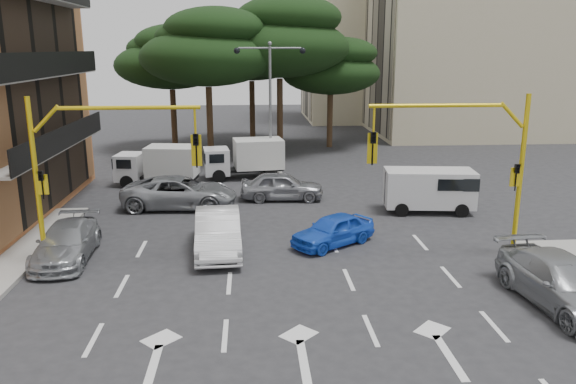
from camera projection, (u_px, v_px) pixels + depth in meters
name	position (u px, v px, depth m)	size (l,w,h in m)	color
ground	(289.00, 281.00, 18.71)	(120.00, 120.00, 0.00)	#28282B
median_strip	(271.00, 175.00, 34.15)	(1.40, 6.00, 0.15)	gray
apartment_beige_near	(493.00, 26.00, 48.62)	(20.20, 12.15, 18.70)	#C5BB93
apartment_beige_far	(381.00, 40.00, 60.00)	(16.20, 12.15, 16.70)	#C5BB93
pine_left_near	(208.00, 47.00, 37.77)	(9.15, 9.15, 10.23)	#382616
pine_center	(280.00, 37.00, 39.86)	(9.98, 9.98, 11.16)	#382616
pine_left_far	(172.00, 57.00, 41.61)	(8.32, 8.32, 9.30)	#382616
pine_right	(332.00, 66.00, 42.57)	(7.49, 7.49, 8.37)	#382616
pine_back	(252.00, 47.00, 44.73)	(9.15, 9.15, 10.23)	#382616
signal_mast_right	(474.00, 153.00, 20.12)	(5.79, 0.37, 6.00)	gold
signal_mast_left	(88.00, 158.00, 19.22)	(5.79, 0.37, 6.00)	gold
street_lamp_center	(270.00, 85.00, 32.82)	(4.16, 0.36, 7.77)	slate
car_white_hatch	(218.00, 232.00, 21.30)	(1.66, 4.75, 1.57)	silver
car_blue_compact	(333.00, 230.00, 22.04)	(1.45, 3.60, 1.23)	blue
car_silver_wagon	(67.00, 242.00, 20.51)	(1.83, 4.51, 1.31)	#96999D
car_silver_cross_a	(180.00, 192.00, 27.19)	(2.53, 5.48, 1.52)	#929599
car_silver_cross_b	(282.00, 186.00, 28.64)	(1.69, 4.20, 1.43)	gray
car_silver_parked	(563.00, 283.00, 16.76)	(2.08, 5.12, 1.49)	gray
van_white	(429.00, 190.00, 26.47)	(1.86, 4.11, 2.06)	silver
box_truck_a	(158.00, 166.00, 31.53)	(1.93, 4.59, 2.26)	silver
box_truck_b	(244.00, 159.00, 33.29)	(1.98, 4.73, 2.32)	silver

